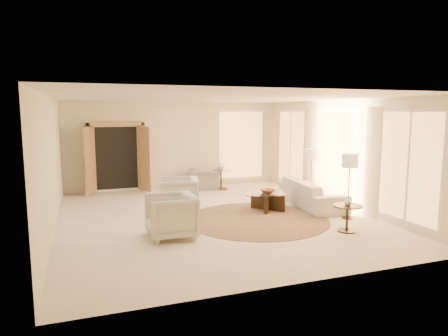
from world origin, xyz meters
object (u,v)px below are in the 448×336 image
object	(u,v)px
end_table	(347,213)
bowl	(268,191)
side_vase	(221,166)
coffee_table	(268,199)
armchair_left	(180,193)
side_table	(221,177)
armchair_right	(171,214)
end_vase	(348,202)
sofa	(312,193)
accent_chair	(205,176)
floor_lamp_near	(312,157)
floor_lamp_far	(350,164)

from	to	relation	value
end_table	bowl	xyz separation A→B (m)	(-0.77, 2.20, 0.11)
end_table	side_vase	size ratio (longest dim) A/B	2.42
coffee_table	bowl	distance (m)	0.21
armchair_left	end_table	size ratio (longest dim) A/B	1.56
side_table	armchair_left	bearing A→B (deg)	-129.31
armchair_left	armchair_right	size ratio (longest dim) A/B	0.98
coffee_table	end_vase	bearing A→B (deg)	-70.84
sofa	accent_chair	distance (m)	3.81
accent_chair	side_vase	bearing A→B (deg)	169.06
floor_lamp_near	side_vase	distance (m)	3.23
armchair_left	side_table	size ratio (longest dim) A/B	1.45
armchair_left	coffee_table	xyz separation A→B (m)	(2.11, -0.69, -0.18)
accent_chair	coffee_table	world-z (taller)	accent_chair
coffee_table	side_vase	distance (m)	3.07
coffee_table	floor_lamp_far	xyz separation A→B (m)	(1.42, -1.35, 1.01)
sofa	end_vase	world-z (taller)	end_vase
armchair_right	accent_chair	xyz separation A→B (m)	(2.11, 4.63, -0.06)
sofa	bowl	size ratio (longest dim) A/B	6.54
floor_lamp_far	end_table	bearing A→B (deg)	-127.51
accent_chair	floor_lamp_far	world-z (taller)	floor_lamp_far
floor_lamp_far	bowl	distance (m)	2.12
floor_lamp_near	end_vase	size ratio (longest dim) A/B	9.46
side_table	end_vase	size ratio (longest dim) A/B	4.06
floor_lamp_near	coffee_table	bearing A→B (deg)	-168.76
sofa	armchair_left	bearing A→B (deg)	83.85
end_table	bowl	distance (m)	2.33
armchair_left	side_vase	size ratio (longest dim) A/B	3.79
floor_lamp_near	end_table	bearing A→B (deg)	-104.83
sofa	bowl	bearing A→B (deg)	95.80
armchair_right	floor_lamp_far	xyz separation A→B (m)	(4.20, 0.01, 0.82)
sofa	side_table	bearing A→B (deg)	31.47
armchair_right	end_vase	xyz separation A→B (m)	(3.54, -0.85, 0.16)
armchair_left	accent_chair	world-z (taller)	armchair_left
side_vase	floor_lamp_near	bearing A→B (deg)	-59.40
sofa	coffee_table	bearing A→B (deg)	95.80
floor_lamp_far	bowl	world-z (taller)	floor_lamp_far
accent_chair	armchair_left	bearing A→B (deg)	78.12
side_table	side_vase	bearing A→B (deg)	90.00
end_table	floor_lamp_far	distance (m)	1.41
floor_lamp_near	armchair_left	bearing A→B (deg)	173.37
floor_lamp_near	end_vase	bearing A→B (deg)	-104.83
side_table	floor_lamp_far	world-z (taller)	floor_lamp_far
sofa	accent_chair	xyz separation A→B (m)	(-1.96, 3.26, 0.08)
coffee_table	side_vase	size ratio (longest dim) A/B	5.32
accent_chair	bowl	size ratio (longest dim) A/B	2.66
end_table	side_table	size ratio (longest dim) A/B	0.93
armchair_right	floor_lamp_near	world-z (taller)	floor_lamp_near
sofa	armchair_right	xyz separation A→B (m)	(-4.07, -1.37, 0.13)
side_table	floor_lamp_near	distance (m)	3.31
side_table	side_vase	size ratio (longest dim) A/B	2.61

